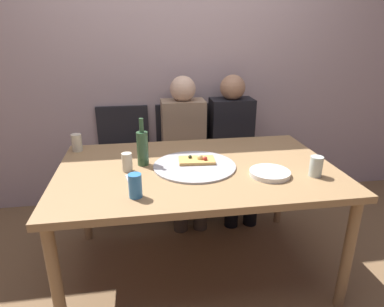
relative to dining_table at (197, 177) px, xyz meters
The scene contains 17 objects.
ground_plane 0.67m from the dining_table, ahead, with size 8.00×8.00×0.00m, color brown.
back_wall 1.27m from the dining_table, 90.00° to the left, with size 6.00×0.10×2.60m, color #B29EA3.
dining_table is the anchor object (origin of this frame).
pizza_tray 0.07m from the dining_table, behind, with size 0.50×0.50×0.01m, color #ADADB2.
pizza_slice_last 0.10m from the dining_table, 78.96° to the left, with size 0.23×0.15×0.05m.
wine_bottle 0.38m from the dining_table, 165.11° to the left, with size 0.07×0.07×0.29m.
tumbler_near 0.69m from the dining_table, 20.22° to the right, with size 0.07×0.07×0.12m, color #B7C6BC.
tumbler_far 0.87m from the dining_table, 151.91° to the left, with size 0.07×0.07×0.12m, color beige.
wine_glass 0.43m from the dining_table, behind, with size 0.06×0.06×0.11m, color beige.
soda_can 0.51m from the dining_table, 137.48° to the right, with size 0.07×0.07×0.12m, color #337AC1.
plate_stack 0.44m from the dining_table, 26.16° to the right, with size 0.23×0.23×0.03m, color white.
table_knife 0.44m from the dining_table, 156.44° to the right, with size 0.22×0.02×0.01m, color #B7B7BC.
chair_left 1.05m from the dining_table, 117.44° to the left, with size 0.44×0.44×0.90m.
chair_middle 0.93m from the dining_table, 88.10° to the left, with size 0.44×0.44×0.90m.
chair_right 1.03m from the dining_table, 64.05° to the left, with size 0.44×0.44×0.90m.
guest_in_sweater 0.77m from the dining_table, 87.72° to the left, with size 0.36×0.56×1.17m.
guest_in_beanie 0.89m from the dining_table, 59.77° to the left, with size 0.36×0.56×1.17m.
Camera 1 is at (-0.32, -1.83, 1.51)m, focal length 31.18 mm.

